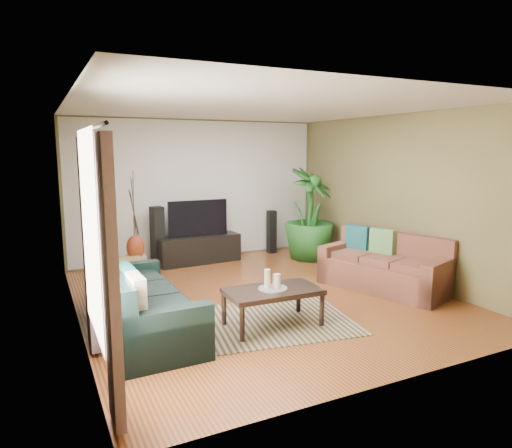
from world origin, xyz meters
TOP-DOWN VIEW (x-y plane):
  - floor at (0.00, 0.00)m, footprint 5.50×5.50m
  - ceiling at (0.00, 0.00)m, footprint 5.50×5.50m
  - wall_back at (0.00, 2.75)m, footprint 5.00×0.00m
  - wall_front at (0.00, -2.75)m, footprint 5.00×0.00m
  - wall_left at (-2.50, 0.00)m, footprint 0.00×5.50m
  - wall_right at (2.50, 0.00)m, footprint 0.00×5.50m
  - backwall_panel at (0.00, 2.74)m, footprint 4.90×0.00m
  - window_pane at (-2.48, -1.60)m, footprint 0.00×1.80m
  - curtain_near at (-2.43, -2.35)m, footprint 0.08×0.35m
  - curtain_far at (-2.43, -0.85)m, footprint 0.08×0.35m
  - curtain_rod at (-2.43, -1.60)m, footprint 0.03×1.90m
  - sofa_left at (-1.83, -0.54)m, footprint 0.98×2.20m
  - sofa_right at (1.84, -0.49)m, footprint 1.42×2.06m
  - area_rug at (-0.42, -0.89)m, footprint 2.39×1.87m
  - coffee_table at (-0.38, -1.05)m, footprint 1.16×0.66m
  - candle_tray at (-0.38, -1.05)m, footprint 0.35×0.35m
  - candle_tall at (-0.44, -1.02)m, footprint 0.07×0.07m
  - candle_mid at (-0.34, -1.09)m, footprint 0.07×0.07m
  - candle_short at (-0.31, -0.99)m, footprint 0.07×0.07m
  - tv_stand at (-0.15, 2.35)m, footprint 1.58×0.56m
  - television at (-0.15, 2.37)m, footprint 1.14×0.06m
  - speaker_left at (-0.91, 2.44)m, footprint 0.24×0.26m
  - speaker_right at (1.48, 2.50)m, footprint 0.17×0.18m
  - potted_plant at (1.91, 1.72)m, footprint 1.37×1.37m
  - plant_pot at (1.91, 1.72)m, footprint 0.33×0.33m
  - pedestal at (-1.41, 2.00)m, footprint 0.39×0.39m
  - vase at (-1.41, 2.00)m, footprint 0.30×0.30m
  - side_table at (-1.88, 0.71)m, footprint 0.65×0.65m

SIDE VIEW (x-z plane):
  - floor at x=0.00m, z-range 0.00..0.00m
  - area_rug at x=-0.42m, z-range 0.00..0.01m
  - plant_pot at x=1.91m, z-range 0.00..0.25m
  - pedestal at x=-1.41m, z-range 0.00..0.33m
  - coffee_table at x=-0.38m, z-range 0.00..0.47m
  - tv_stand at x=-0.15m, z-range 0.00..0.52m
  - side_table at x=-1.88m, z-range 0.00..0.59m
  - sofa_left at x=-1.83m, z-range 0.00..0.85m
  - sofa_right at x=1.84m, z-range 0.00..0.85m
  - speaker_right at x=1.48m, z-range 0.00..0.88m
  - candle_tray at x=-0.38m, z-range 0.47..0.48m
  - vase at x=-1.41m, z-range 0.27..0.69m
  - speaker_left at x=-0.91m, z-range 0.00..1.10m
  - candle_short at x=-0.31m, z-range 0.48..0.63m
  - candle_mid at x=-0.34m, z-range 0.48..0.66m
  - candle_tall at x=-0.44m, z-range 0.48..0.71m
  - television at x=-0.15m, z-range 0.52..1.19m
  - potted_plant at x=1.91m, z-range 0.00..1.77m
  - curtain_near at x=-2.43m, z-range 0.05..2.25m
  - curtain_far at x=-2.43m, z-range 0.05..2.25m
  - wall_left at x=-2.50m, z-range -1.40..4.10m
  - wall_right at x=2.50m, z-range -1.40..4.10m
  - wall_back at x=0.00m, z-range -1.15..3.85m
  - wall_front at x=0.00m, z-range -1.15..3.85m
  - backwall_panel at x=0.00m, z-range -1.10..3.80m
  - window_pane at x=-2.48m, z-range 0.50..2.30m
  - curtain_rod at x=-2.43m, z-range 2.28..2.31m
  - ceiling at x=0.00m, z-range 2.70..2.70m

